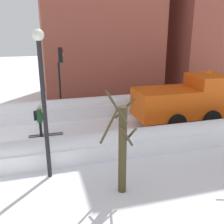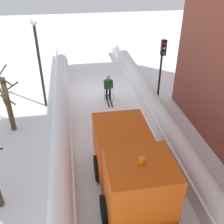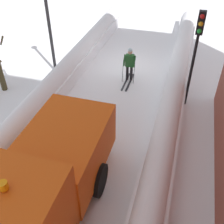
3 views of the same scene
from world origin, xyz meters
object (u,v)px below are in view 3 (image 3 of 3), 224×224
(street_lamp, at_px, (47,8))
(traffic_light_pole, at_px, (197,43))
(plow_truck, at_px, (46,181))
(skier, at_px, (130,63))

(street_lamp, bearing_deg, traffic_light_pole, 170.39)
(plow_truck, xyz_separation_m, traffic_light_pole, (-3.45, -6.80, 1.58))
(street_lamp, bearing_deg, plow_truck, 115.01)
(plow_truck, bearing_deg, skier, -92.97)
(plow_truck, height_order, street_lamp, street_lamp)
(skier, relative_size, traffic_light_pole, 0.42)
(skier, distance_m, traffic_light_pole, 3.94)
(plow_truck, xyz_separation_m, skier, (-0.43, -8.26, -0.48))
(plow_truck, relative_size, skier, 3.31)
(skier, relative_size, street_lamp, 0.33)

